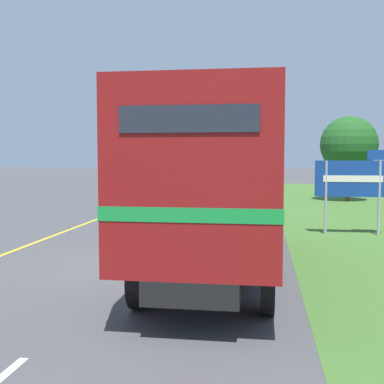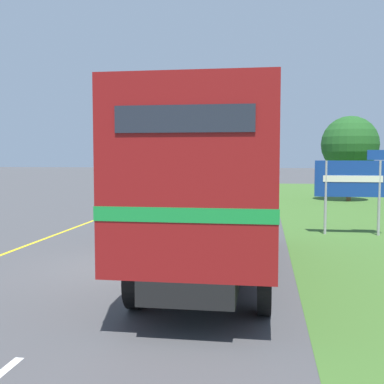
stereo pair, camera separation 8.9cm
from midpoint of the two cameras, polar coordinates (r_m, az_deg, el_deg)
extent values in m
plane|color=#444447|center=(11.29, -7.40, -8.87)|extent=(200.00, 200.00, 0.00)
cube|color=yellow|center=(21.80, -9.63, -2.55)|extent=(0.12, 51.16, 0.01)
cube|color=white|center=(11.53, -7.05, -8.57)|extent=(0.12, 2.60, 0.01)
cube|color=white|center=(17.87, -1.41, -3.98)|extent=(0.12, 2.60, 0.01)
cube|color=white|center=(24.36, 1.23, -1.79)|extent=(0.12, 2.60, 0.01)
cube|color=white|center=(30.89, 2.75, -0.52)|extent=(0.12, 2.60, 0.01)
cube|color=white|center=(37.44, 3.74, 0.31)|extent=(0.12, 2.60, 0.01)
cylinder|color=black|center=(14.53, 0.07, -3.89)|extent=(0.22, 1.00, 1.00)
cylinder|color=black|center=(14.38, 8.52, -4.02)|extent=(0.22, 1.00, 1.00)
cylinder|color=black|center=(8.25, -6.59, -10.19)|extent=(0.22, 1.00, 1.00)
cylinder|color=black|center=(7.98, 8.62, -10.70)|extent=(0.22, 1.00, 1.00)
cube|color=black|center=(10.79, 2.87, -5.77)|extent=(1.36, 8.69, 0.36)
cube|color=maroon|center=(9.59, 2.31, 2.53)|extent=(2.48, 6.59, 2.82)
cube|color=#198C38|center=(9.61, 2.30, -0.41)|extent=(2.50, 6.61, 0.20)
cube|color=#232833|center=(6.33, -0.87, 8.68)|extent=(1.86, 0.03, 0.36)
cube|color=maroon|center=(13.93, 4.19, 1.16)|extent=(2.38, 2.10, 1.90)
cube|color=#283342|center=(14.97, 4.49, 2.28)|extent=(2.11, 0.03, 0.85)
cylinder|color=black|center=(27.65, -3.35, -0.40)|extent=(0.16, 0.66, 0.66)
cylinder|color=black|center=(27.39, -0.32, -0.43)|extent=(0.16, 0.66, 0.66)
cylinder|color=black|center=(25.02, -4.60, -0.89)|extent=(0.16, 0.66, 0.66)
cylinder|color=black|center=(24.74, -1.26, -0.93)|extent=(0.16, 0.66, 0.66)
cube|color=white|center=(26.15, -2.37, 0.34)|extent=(1.80, 4.35, 0.91)
cube|color=#282D38|center=(25.94, -2.44, 2.18)|extent=(1.55, 2.39, 0.77)
cube|color=red|center=(24.14, -4.80, 0.39)|extent=(0.20, 0.03, 0.14)
cube|color=red|center=(23.89, -1.86, 0.36)|extent=(0.20, 0.03, 0.14)
cylinder|color=#9E9EA3|center=(16.35, 15.42, -0.63)|extent=(0.09, 0.09, 2.42)
cylinder|color=#9E9EA3|center=(16.64, 21.17, -0.68)|extent=(0.09, 0.09, 2.42)
cube|color=navy|center=(16.44, 18.37, 1.50)|extent=(2.40, 0.06, 1.18)
cube|color=navy|center=(16.58, 21.22, 4.12)|extent=(0.77, 0.06, 0.32)
cube|color=silver|center=(16.40, 18.39, 1.50)|extent=(1.87, 0.02, 0.21)
cylinder|color=brown|center=(29.01, 17.91, 0.90)|extent=(0.27, 0.27, 1.96)
sphere|color=#1E511E|center=(28.98, 18.01, 5.39)|extent=(3.23, 3.23, 3.23)
camera|label=1|loc=(0.04, -90.14, -0.01)|focal=45.00mm
camera|label=2|loc=(0.04, 89.86, 0.01)|focal=45.00mm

